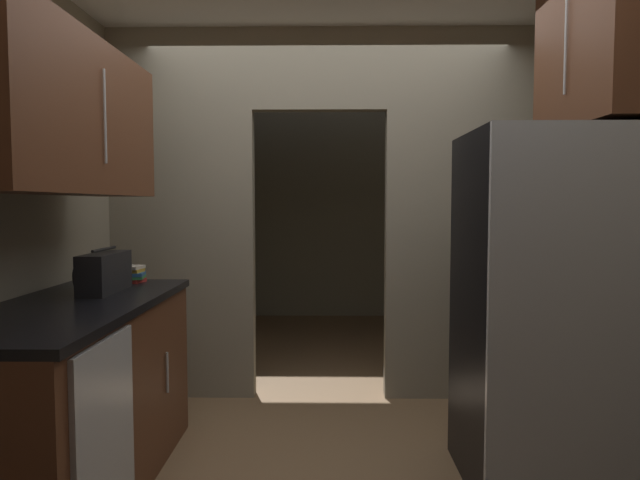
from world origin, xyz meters
The scene contains 10 objects.
ground centered at (0.00, 0.00, 0.00)m, with size 20.00×20.00×0.00m, color brown.
kitchen_partition centered at (0.02, 1.20, 1.40)m, with size 3.10×0.12×2.63m.
adjoining_room_shell centered at (0.00, 3.21, 1.31)m, with size 3.10×3.06×2.63m.
refrigerator centered at (1.12, -0.08, 0.87)m, with size 0.84×0.79×1.75m.
lower_cabinet_run centered at (-1.20, -0.25, 0.47)m, with size 0.70×1.69×0.93m.
dishwasher centered at (-0.86, -0.72, 0.44)m, with size 0.02×0.56×0.87m.
upper_cabinet_counterside centered at (-1.20, -0.25, 1.80)m, with size 0.36×1.52×0.72m.
upper_cabinet_fridgeside centered at (1.37, 0.02, 2.19)m, with size 0.36×0.93×0.83m.
boombox centered at (-1.17, 0.09, 1.04)m, with size 0.15×0.42×0.24m.
book_stack centered at (-1.15, 0.46, 0.98)m, with size 0.15×0.17×0.10m.
Camera 1 is at (0.01, -2.86, 1.40)m, focal length 31.79 mm.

